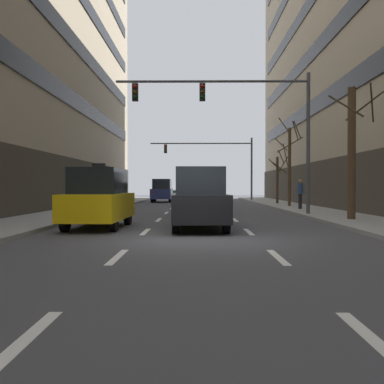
% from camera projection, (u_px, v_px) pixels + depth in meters
% --- Properties ---
extents(ground_plane, '(120.00, 120.00, 0.00)m').
position_uv_depth(ground_plane, '(197.00, 239.00, 12.09)').
color(ground_plane, '#424247').
extents(lane_stripe_l1_s2, '(0.16, 2.00, 0.01)m').
position_uv_depth(lane_stripe_l1_s2, '(22.00, 342.00, 4.11)').
color(lane_stripe_l1_s2, silver).
rests_on(lane_stripe_l1_s2, ground).
extents(lane_stripe_l1_s3, '(0.16, 2.00, 0.01)m').
position_uv_depth(lane_stripe_l1_s3, '(118.00, 257.00, 9.11)').
color(lane_stripe_l1_s3, silver).
rests_on(lane_stripe_l1_s3, ground).
extents(lane_stripe_l1_s4, '(0.16, 2.00, 0.01)m').
position_uv_depth(lane_stripe_l1_s4, '(145.00, 232.00, 14.11)').
color(lane_stripe_l1_s4, silver).
rests_on(lane_stripe_l1_s4, ground).
extents(lane_stripe_l1_s5, '(0.16, 2.00, 0.01)m').
position_uv_depth(lane_stripe_l1_s5, '(159.00, 220.00, 19.10)').
color(lane_stripe_l1_s5, silver).
rests_on(lane_stripe_l1_s5, ground).
extents(lane_stripe_l1_s6, '(0.16, 2.00, 0.01)m').
position_uv_depth(lane_stripe_l1_s6, '(166.00, 213.00, 24.10)').
color(lane_stripe_l1_s6, silver).
rests_on(lane_stripe_l1_s6, ground).
extents(lane_stripe_l1_s7, '(0.16, 2.00, 0.01)m').
position_uv_depth(lane_stripe_l1_s7, '(172.00, 208.00, 29.10)').
color(lane_stripe_l1_s7, silver).
rests_on(lane_stripe_l1_s7, ground).
extents(lane_stripe_l1_s8, '(0.16, 2.00, 0.01)m').
position_uv_depth(lane_stripe_l1_s8, '(175.00, 205.00, 34.10)').
color(lane_stripe_l1_s8, silver).
rests_on(lane_stripe_l1_s8, ground).
extents(lane_stripe_l1_s9, '(0.16, 2.00, 0.01)m').
position_uv_depth(lane_stripe_l1_s9, '(178.00, 203.00, 39.10)').
color(lane_stripe_l1_s9, silver).
rests_on(lane_stripe_l1_s9, ground).
extents(lane_stripe_l1_s10, '(0.16, 2.00, 0.01)m').
position_uv_depth(lane_stripe_l1_s10, '(180.00, 201.00, 44.10)').
color(lane_stripe_l1_s10, silver).
rests_on(lane_stripe_l1_s10, ground).
extents(lane_stripe_l2_s2, '(0.16, 2.00, 0.01)m').
position_uv_depth(lane_stripe_l2_s2, '(378.00, 344.00, 4.08)').
color(lane_stripe_l2_s2, silver).
rests_on(lane_stripe_l2_s2, ground).
extents(lane_stripe_l2_s3, '(0.16, 2.00, 0.01)m').
position_uv_depth(lane_stripe_l2_s3, '(278.00, 257.00, 9.08)').
color(lane_stripe_l2_s3, silver).
rests_on(lane_stripe_l2_s3, ground).
extents(lane_stripe_l2_s4, '(0.16, 2.00, 0.01)m').
position_uv_depth(lane_stripe_l2_s4, '(249.00, 232.00, 14.07)').
color(lane_stripe_l2_s4, silver).
rests_on(lane_stripe_l2_s4, ground).
extents(lane_stripe_l2_s5, '(0.16, 2.00, 0.01)m').
position_uv_depth(lane_stripe_l2_s5, '(235.00, 220.00, 19.07)').
color(lane_stripe_l2_s5, silver).
rests_on(lane_stripe_l2_s5, ground).
extents(lane_stripe_l2_s6, '(0.16, 2.00, 0.01)m').
position_uv_depth(lane_stripe_l2_s6, '(227.00, 213.00, 24.07)').
color(lane_stripe_l2_s6, silver).
rests_on(lane_stripe_l2_s6, ground).
extents(lane_stripe_l2_s7, '(0.16, 2.00, 0.01)m').
position_uv_depth(lane_stripe_l2_s7, '(222.00, 208.00, 29.07)').
color(lane_stripe_l2_s7, silver).
rests_on(lane_stripe_l2_s7, ground).
extents(lane_stripe_l2_s8, '(0.16, 2.00, 0.01)m').
position_uv_depth(lane_stripe_l2_s8, '(218.00, 205.00, 34.07)').
color(lane_stripe_l2_s8, silver).
rests_on(lane_stripe_l2_s8, ground).
extents(lane_stripe_l2_s9, '(0.16, 2.00, 0.01)m').
position_uv_depth(lane_stripe_l2_s9, '(215.00, 203.00, 39.07)').
color(lane_stripe_l2_s9, silver).
rests_on(lane_stripe_l2_s9, ground).
extents(lane_stripe_l2_s10, '(0.16, 2.00, 0.01)m').
position_uv_depth(lane_stripe_l2_s10, '(213.00, 201.00, 44.07)').
color(lane_stripe_l2_s10, silver).
rests_on(lane_stripe_l2_s10, ground).
extents(car_driving_0, '(1.93, 4.36, 2.09)m').
position_uv_depth(car_driving_0, '(199.00, 199.00, 14.90)').
color(car_driving_0, black).
rests_on(car_driving_0, ground).
extents(car_driving_1, '(1.84, 4.39, 2.12)m').
position_uv_depth(car_driving_1, '(162.00, 191.00, 40.64)').
color(car_driving_1, black).
rests_on(car_driving_1, ground).
extents(car_driving_2, '(2.07, 4.68, 1.73)m').
position_uv_depth(car_driving_2, '(195.00, 195.00, 32.35)').
color(car_driving_2, black).
rests_on(car_driving_2, ground).
extents(taxi_driving_3, '(1.89, 4.35, 2.27)m').
position_uv_depth(taxi_driving_3, '(99.00, 198.00, 15.38)').
color(taxi_driving_3, black).
rests_on(taxi_driving_3, ground).
extents(car_driving_4, '(2.12, 4.63, 2.20)m').
position_uv_depth(car_driving_4, '(195.00, 193.00, 23.14)').
color(car_driving_4, black).
rests_on(car_driving_4, ground).
extents(car_driving_5, '(1.80, 4.24, 1.58)m').
position_uv_depth(car_driving_5, '(198.00, 194.00, 38.34)').
color(car_driving_5, black).
rests_on(car_driving_5, ground).
extents(traffic_signal_0, '(9.38, 0.35, 6.80)m').
position_uv_depth(traffic_signal_0, '(242.00, 112.00, 21.19)').
color(traffic_signal_0, '#4C4C51').
rests_on(traffic_signal_0, sidewalk_right).
extents(traffic_signal_1, '(9.96, 0.35, 6.05)m').
position_uv_depth(traffic_signal_1, '(219.00, 156.00, 42.79)').
color(traffic_signal_1, '#4C4C51').
rests_on(traffic_signal_1, sidewalk_right).
extents(street_tree_0, '(2.00, 2.01, 5.95)m').
position_uv_depth(street_tree_0, '(290.00, 162.00, 29.50)').
color(street_tree_0, '#4C3823').
rests_on(street_tree_0, sidewalk_right).
extents(street_tree_1, '(2.38, 2.42, 5.32)m').
position_uv_depth(street_tree_1, '(352.00, 151.00, 17.73)').
color(street_tree_1, '#4C3823').
rests_on(street_tree_1, sidewalk_right).
extents(street_tree_2, '(1.65, 1.79, 4.56)m').
position_uv_depth(street_tree_2, '(278.00, 176.00, 33.91)').
color(street_tree_2, '#4C3823').
rests_on(street_tree_2, sidewalk_right).
extents(pedestrian_0, '(0.26, 0.52, 1.72)m').
position_uv_depth(pedestrian_0, '(300.00, 192.00, 25.64)').
color(pedestrian_0, black).
rests_on(pedestrian_0, sidewalk_right).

